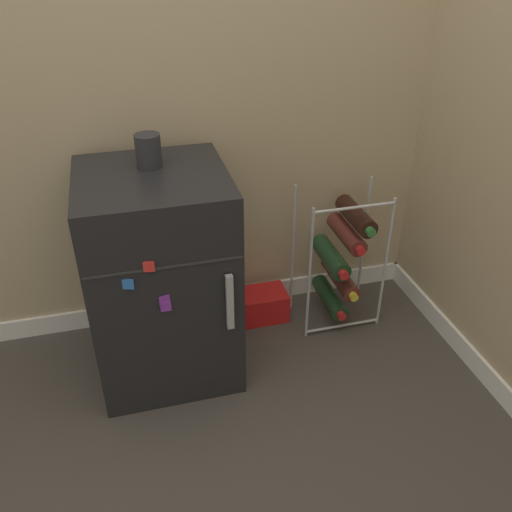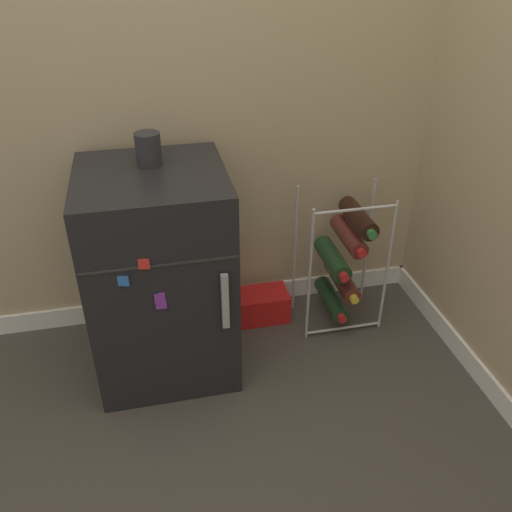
% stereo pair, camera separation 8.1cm
% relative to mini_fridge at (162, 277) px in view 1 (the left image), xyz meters
% --- Properties ---
extents(ground_plane, '(14.00, 14.00, 0.00)m').
position_rel_mini_fridge_xyz_m(ground_plane, '(0.24, -0.40, -0.41)').
color(ground_plane, '#423D38').
extents(wall_back, '(6.88, 0.07, 2.50)m').
position_rel_mini_fridge_xyz_m(wall_back, '(0.24, 0.35, 0.83)').
color(wall_back, tan).
rests_on(wall_back, ground_plane).
extents(mini_fridge, '(0.52, 0.54, 0.82)m').
position_rel_mini_fridge_xyz_m(mini_fridge, '(0.00, 0.00, 0.00)').
color(mini_fridge, black).
rests_on(mini_fridge, ground_plane).
extents(wine_rack, '(0.35, 0.30, 0.62)m').
position_rel_mini_fridge_xyz_m(wine_rack, '(0.77, 0.10, -0.10)').
color(wine_rack, '#B2B2B7').
rests_on(wine_rack, ground_plane).
extents(soda_box, '(0.26, 0.15, 0.13)m').
position_rel_mini_fridge_xyz_m(soda_box, '(0.42, 0.18, -0.34)').
color(soda_box, red).
rests_on(soda_box, ground_plane).
extents(fridge_top_cup, '(0.09, 0.09, 0.11)m').
position_rel_mini_fridge_xyz_m(fridge_top_cup, '(0.01, 0.08, 0.47)').
color(fridge_top_cup, '#28282D').
rests_on(fridge_top_cup, mini_fridge).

